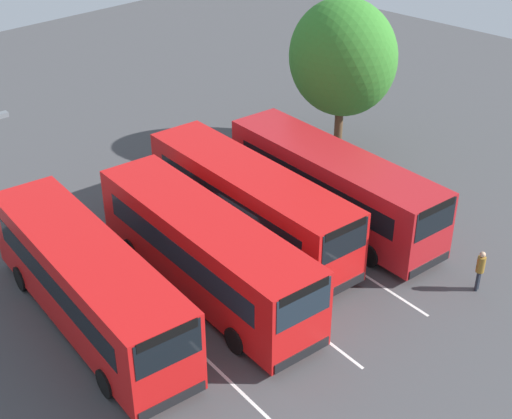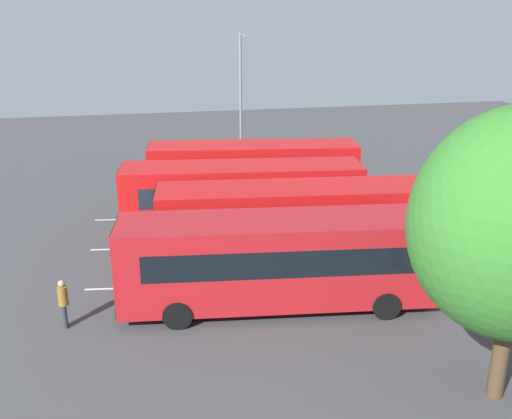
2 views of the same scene
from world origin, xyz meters
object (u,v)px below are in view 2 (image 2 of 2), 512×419
Objects in this scene: bus_center_left at (242,196)px; bus_far_right at (278,259)px; pedestrian at (63,300)px; street_lamp at (241,99)px; bus_far_left at (253,171)px; bus_center_right at (292,221)px.

bus_far_right is (0.08, 7.33, 0.00)m from bus_center_left.
pedestrian is 0.19× the size of street_lamp.
bus_far_right is 6.58× the size of pedestrian.
bus_center_left is at bearing -83.79° from bus_far_right.
street_lamp is at bearing -93.32° from bus_center_left.
bus_center_left is 6.58× the size of pedestrian.
street_lamp reaches higher than bus_far_left.
bus_center_left reaches higher than pedestrian.
pedestrian is (7.24, -0.06, -0.80)m from bus_far_right.
bus_center_right is (-1.41, 3.75, 0.00)m from bus_center_left.
bus_far_left is 6.59× the size of pedestrian.
street_lamp is at bearing -84.14° from bus_far_left.
bus_far_left and bus_center_right have the same top height.
bus_center_right is at bearing 117.93° from bus_center_left.
street_lamp is (-8.92, -15.72, 4.03)m from pedestrian.
pedestrian is at bearing 6.35° from bus_far_right.
bus_far_left is at bearing 42.71° from pedestrian.
street_lamp reaches higher than bus_center_left.
pedestrian is (8.74, 3.51, -0.80)m from bus_center_right.
bus_center_right is 3.88m from bus_far_right.
bus_center_left and bus_far_right have the same top height.
bus_far_right is at bearing -1.08° from street_lamp.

